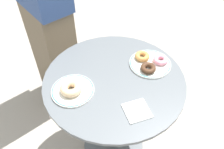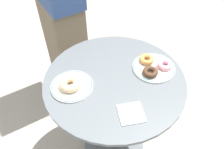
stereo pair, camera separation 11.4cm
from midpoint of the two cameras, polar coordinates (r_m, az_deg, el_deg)
name	(u,v)px [view 1 (the left image)]	position (r m, az deg, el deg)	size (l,w,h in m)	color
ground_plane	(114,146)	(1.79, -1.53, -17.30)	(7.00, 7.00, 0.02)	#9E9389
cafe_table	(114,107)	(1.38, -1.92, -8.22)	(0.73, 0.73, 0.72)	#565B60
plate_left	(73,90)	(1.15, -12.42, -3.97)	(0.21, 0.21, 0.01)	white
plate_right	(150,64)	(1.27, 6.81, 2.53)	(0.22, 0.22, 0.01)	white
donut_glazed	(71,88)	(1.13, -12.89, -3.45)	(0.11, 0.11, 0.04)	#E0B789
donut_pink_frosted	(161,60)	(1.27, 9.36, 3.48)	(0.08, 0.08, 0.03)	pink
donut_old_fashioned	(142,56)	(1.28, 4.90, 4.39)	(0.08, 0.08, 0.03)	#BC7F42
donut_chocolate	(148,68)	(1.21, 6.23, 1.43)	(0.08, 0.08, 0.03)	#422819
paper_napkin	(137,111)	(1.06, 3.06, -9.07)	(0.11, 0.11, 0.01)	white
person_figure	(46,14)	(1.65, -17.92, 13.79)	(0.37, 0.46, 1.57)	brown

